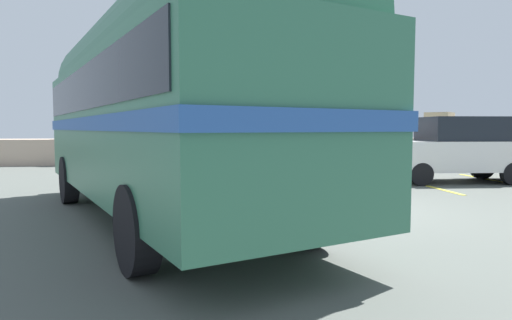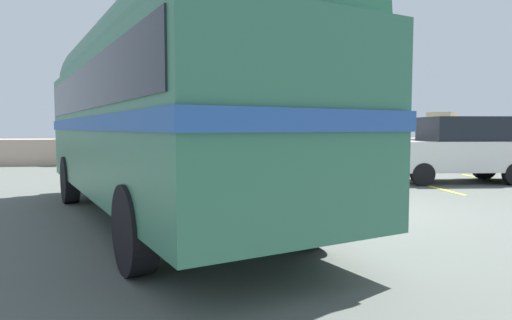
% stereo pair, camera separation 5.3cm
% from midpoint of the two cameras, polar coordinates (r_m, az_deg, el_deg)
% --- Properties ---
extents(ground, '(32.00, 26.00, 0.02)m').
position_cam_midpoint_polar(ground, '(8.72, 10.60, -6.23)').
color(ground, '#525751').
extents(breakwater, '(31.36, 2.07, 2.33)m').
position_cam_midpoint_polar(breakwater, '(20.19, 0.71, 1.48)').
color(breakwater, tan).
rests_on(breakwater, ground).
extents(vintage_coach, '(5.57, 8.83, 3.70)m').
position_cam_midpoint_polar(vintage_coach, '(7.61, -12.05, 7.68)').
color(vintage_coach, black).
rests_on(vintage_coach, ground).
extents(parked_car_nearest, '(4.20, 1.95, 1.86)m').
position_cam_midpoint_polar(parked_car_nearest, '(13.97, 24.46, 1.30)').
color(parked_car_nearest, black).
rests_on(parked_car_nearest, ground).
extents(lamp_post, '(0.69, 0.69, 6.49)m').
position_cam_midpoint_polar(lamp_post, '(15.19, 10.75, 11.91)').
color(lamp_post, '#5B5B60').
rests_on(lamp_post, ground).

